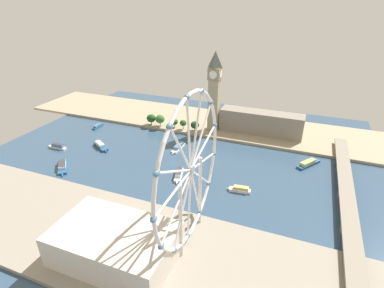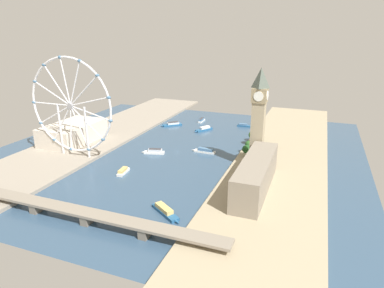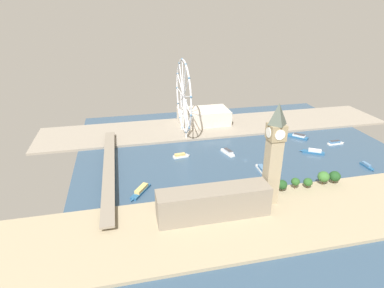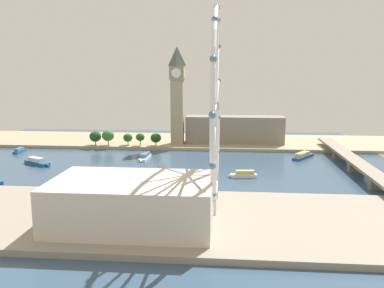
% 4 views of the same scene
% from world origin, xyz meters
% --- Properties ---
extents(ground_plane, '(398.02, 398.02, 0.00)m').
position_xyz_m(ground_plane, '(0.00, 0.00, 0.00)').
color(ground_plane, '#334C66').
extents(riverbank_left, '(90.00, 520.00, 3.00)m').
position_xyz_m(riverbank_left, '(-114.01, 0.00, 1.50)').
color(riverbank_left, tan).
rests_on(riverbank_left, ground_plane).
extents(riverbank_right, '(90.00, 520.00, 3.00)m').
position_xyz_m(riverbank_right, '(114.01, 0.00, 1.50)').
color(riverbank_right, gray).
rests_on(riverbank_right, ground_plane).
extents(clock_tower, '(14.83, 14.83, 94.72)m').
position_xyz_m(clock_tower, '(-91.36, 13.29, 52.32)').
color(clock_tower, tan).
rests_on(clock_tower, riverbank_left).
extents(parliament_block, '(22.00, 97.28, 26.70)m').
position_xyz_m(parliament_block, '(-101.63, 69.93, 16.35)').
color(parliament_block, gray).
rests_on(parliament_block, riverbank_left).
extents(tree_row_embankment, '(13.24, 70.16, 14.63)m').
position_xyz_m(tree_row_embankment, '(-77.10, -41.20, 11.29)').
color(tree_row_embankment, '#513823').
rests_on(tree_row_embankment, riverbank_left).
extents(ferris_wheel, '(100.25, 3.20, 103.58)m').
position_xyz_m(ferris_wheel, '(93.14, 56.90, 56.30)').
color(ferris_wheel, silver).
rests_on(ferris_wheel, riverbank_right).
extents(riverside_hall, '(46.43, 75.00, 21.86)m').
position_xyz_m(riverside_hall, '(126.86, 19.31, 13.93)').
color(riverside_hall, beige).
rests_on(riverside_hall, riverbank_right).
extents(river_bridge, '(210.02, 12.20, 8.71)m').
position_xyz_m(river_bridge, '(0.00, 159.08, 6.82)').
color(river_bridge, gray).
rests_on(river_bridge, ground_plane).
extents(tour_boat_0, '(19.59, 28.43, 5.68)m').
position_xyz_m(tour_boat_0, '(-1.49, -89.31, 2.31)').
color(tour_boat_0, '#235684').
rests_on(tour_boat_0, ground_plane).
extents(tour_boat_1, '(28.62, 6.95, 5.24)m').
position_xyz_m(tour_boat_1, '(-30.74, -7.43, 2.23)').
color(tour_boat_1, white).
rests_on(tour_boat_1, ground_plane).
extents(tour_boat_2, '(7.40, 21.91, 5.06)m').
position_xyz_m(tour_boat_2, '(23.65, 74.72, 2.15)').
color(tour_boat_2, white).
rests_on(tour_boat_2, ground_plane).
extents(tour_boat_3, '(31.10, 23.09, 5.39)m').
position_xyz_m(tour_boat_3, '(-45.87, 128.41, 2.22)').
color(tour_boat_3, '#235684').
rests_on(tour_boat_3, ground_plane).
extents(tour_boat_4, '(21.38, 4.63, 4.36)m').
position_xyz_m(tour_boat_4, '(-48.25, -128.53, 1.79)').
color(tour_boat_4, '#235684').
rests_on(tour_boat_4, ground_plane).
extents(tour_boat_5, '(27.35, 25.24, 5.36)m').
position_xyz_m(tour_boat_5, '(49.17, -96.96, 2.17)').
color(tour_boat_5, '#235684').
rests_on(tour_boat_5, ground_plane).
extents(tour_boat_6, '(26.76, 11.88, 5.79)m').
position_xyz_m(tour_boat_6, '(20.82, 15.81, 2.41)').
color(tour_boat_6, white).
rests_on(tour_boat_6, ground_plane).
extents(tour_boat_7, '(5.37, 25.07, 5.36)m').
position_xyz_m(tour_boat_7, '(17.20, -133.42, 2.26)').
color(tour_boat_7, white).
rests_on(tour_boat_7, ground_plane).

